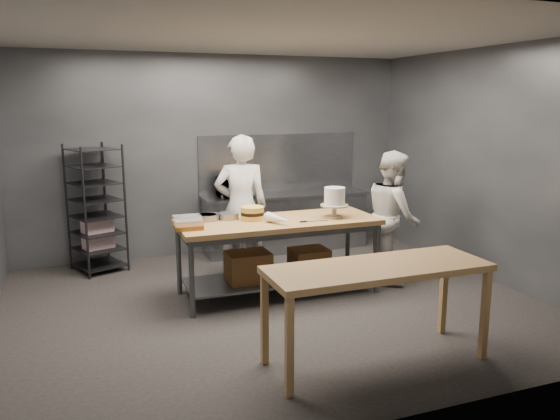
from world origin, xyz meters
name	(u,v)px	position (x,y,z in m)	size (l,w,h in m)	color
ground	(273,305)	(0.00, 0.00, 0.00)	(6.00, 6.00, 0.00)	black
back_wall	(217,155)	(0.00, 2.50, 1.50)	(6.00, 0.04, 3.00)	#4C4F54
work_table	(277,248)	(0.18, 0.34, 0.57)	(2.40, 0.90, 0.92)	olive
near_counter	(377,275)	(0.40, -1.62, 0.81)	(2.00, 0.70, 0.90)	#9E7241
back_counter	(286,222)	(1.00, 2.18, 0.45)	(2.60, 0.60, 0.90)	slate
splashback_panel	(279,163)	(1.00, 2.48, 1.35)	(2.60, 0.02, 0.90)	slate
speed_rack	(96,210)	(-1.81, 2.10, 0.86)	(0.80, 0.83, 1.75)	black
chef_behind	(241,207)	(-0.04, 1.11, 0.95)	(0.69, 0.45, 1.90)	white
chef_right	(393,216)	(1.79, 0.36, 0.85)	(0.82, 0.64, 1.69)	silver
microwave	(236,187)	(0.20, 2.18, 1.05)	(0.54, 0.37, 0.30)	black
frosted_cake_stand	(335,199)	(0.88, 0.24, 1.15)	(0.34, 0.34, 0.37)	#B2A78E
layer_cake	(252,213)	(-0.09, 0.46, 1.00)	(0.28, 0.28, 0.16)	#E6CA49
cake_pans	(207,218)	(-0.61, 0.59, 0.96)	(0.73, 0.31, 0.07)	gray
piping_bag	(279,219)	(0.12, 0.11, 0.98)	(0.12, 0.12, 0.38)	silver
offset_spatula	(310,221)	(0.51, 0.11, 0.93)	(0.36, 0.02, 0.02)	slate
pastry_clamshells	(188,222)	(-0.89, 0.34, 0.98)	(0.33, 0.43, 0.11)	#A46320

